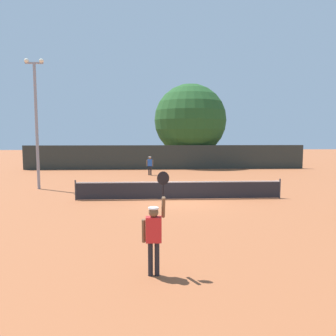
% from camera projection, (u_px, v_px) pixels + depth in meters
% --- Properties ---
extents(ground_plane, '(120.00, 120.00, 0.00)m').
position_uv_depth(ground_plane, '(179.00, 199.00, 17.56)').
color(ground_plane, '#9E5633').
extents(tennis_net, '(11.05, 0.08, 1.07)m').
position_uv_depth(tennis_net, '(179.00, 190.00, 17.51)').
color(tennis_net, '#232328').
rests_on(tennis_net, ground).
extents(perimeter_fence, '(28.23, 0.12, 2.41)m').
position_uv_depth(perimeter_fence, '(166.00, 157.00, 32.97)').
color(perimeter_fence, '#2D332D').
rests_on(perimeter_fence, ground).
extents(player_serving, '(0.67, 0.40, 2.55)m').
position_uv_depth(player_serving, '(154.00, 230.00, 7.91)').
color(player_serving, red).
rests_on(player_serving, ground).
extents(player_receiving, '(0.57, 0.23, 1.59)m').
position_uv_depth(player_receiving, '(150.00, 164.00, 27.99)').
color(player_receiving, blue).
rests_on(player_receiving, ground).
extents(tennis_ball, '(0.07, 0.07, 0.07)m').
position_uv_depth(tennis_ball, '(191.00, 190.00, 20.43)').
color(tennis_ball, '#CCE033').
rests_on(tennis_ball, ground).
extents(light_pole, '(1.18, 0.28, 8.11)m').
position_uv_depth(light_pole, '(36.00, 116.00, 20.45)').
color(light_pole, gray).
rests_on(light_pole, ground).
extents(large_tree, '(7.84, 7.84, 8.97)m').
position_uv_depth(large_tree, '(190.00, 120.00, 35.89)').
color(large_tree, brown).
rests_on(large_tree, ground).
extents(parked_car_near, '(2.34, 4.38, 1.69)m').
position_uv_depth(parked_car_near, '(95.00, 157.00, 39.65)').
color(parked_car_near, black).
rests_on(parked_car_near, ground).
extents(parked_car_mid, '(2.37, 4.39, 1.69)m').
position_uv_depth(parked_car_mid, '(216.00, 156.00, 41.51)').
color(parked_car_mid, '#B7B7BC').
rests_on(parked_car_mid, ground).
extents(parked_car_far, '(2.30, 4.37, 1.69)m').
position_uv_depth(parked_car_far, '(246.00, 157.00, 38.94)').
color(parked_car_far, '#B7B7BC').
rests_on(parked_car_far, ground).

